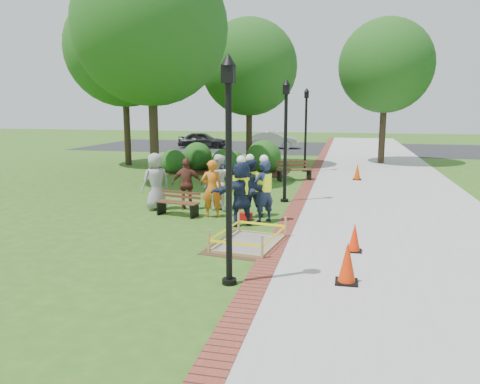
% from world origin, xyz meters
% --- Properties ---
extents(ground, '(100.00, 100.00, 0.00)m').
position_xyz_m(ground, '(0.00, 0.00, 0.00)').
color(ground, '#285116').
rests_on(ground, ground).
extents(sidewalk, '(6.00, 60.00, 0.02)m').
position_xyz_m(sidewalk, '(5.00, 10.00, 0.01)').
color(sidewalk, '#9E9E99').
rests_on(sidewalk, ground).
extents(brick_edging, '(0.50, 60.00, 0.03)m').
position_xyz_m(brick_edging, '(1.75, 10.00, 0.01)').
color(brick_edging, maroon).
rests_on(brick_edging, ground).
extents(mulch_bed, '(7.00, 3.00, 0.05)m').
position_xyz_m(mulch_bed, '(-3.00, 12.00, 0.02)').
color(mulch_bed, '#381E0F').
rests_on(mulch_bed, ground).
extents(parking_lot, '(36.00, 12.00, 0.01)m').
position_xyz_m(parking_lot, '(0.00, 27.00, 0.00)').
color(parking_lot, black).
rests_on(parking_lot, ground).
extents(wet_concrete_pad, '(2.01, 2.52, 0.55)m').
position_xyz_m(wet_concrete_pad, '(1.10, -0.41, 0.23)').
color(wet_concrete_pad, '#47331E').
rests_on(wet_concrete_pad, ground).
extents(bench_near, '(1.42, 0.70, 0.74)m').
position_xyz_m(bench_near, '(-1.68, 2.12, 0.24)').
color(bench_near, brown).
rests_on(bench_near, ground).
extents(bench_far, '(1.69, 1.11, 0.87)m').
position_xyz_m(bench_far, '(1.05, 9.89, 0.28)').
color(bench_far, brown).
rests_on(bench_far, ground).
extents(cone_front, '(0.42, 0.42, 0.84)m').
position_xyz_m(cone_front, '(3.43, -2.50, 0.40)').
color(cone_front, black).
rests_on(cone_front, ground).
extents(cone_back, '(0.35, 0.35, 0.69)m').
position_xyz_m(cone_back, '(3.59, -0.44, 0.33)').
color(cone_back, black).
rests_on(cone_back, ground).
extents(cone_far, '(0.39, 0.39, 0.76)m').
position_xyz_m(cone_far, '(3.85, 10.62, 0.37)').
color(cone_far, black).
rests_on(cone_far, ground).
extents(toolbox, '(0.47, 0.29, 0.22)m').
position_xyz_m(toolbox, '(0.44, 2.05, 0.11)').
color(toolbox, '#B8140E').
rests_on(toolbox, ground).
extents(lamp_near, '(0.28, 0.28, 4.26)m').
position_xyz_m(lamp_near, '(1.25, -3.00, 2.48)').
color(lamp_near, black).
rests_on(lamp_near, ground).
extents(lamp_mid, '(0.28, 0.28, 4.26)m').
position_xyz_m(lamp_mid, '(1.25, 5.00, 2.48)').
color(lamp_mid, black).
rests_on(lamp_mid, ground).
extents(lamp_far, '(0.28, 0.28, 4.26)m').
position_xyz_m(lamp_far, '(1.25, 13.00, 2.48)').
color(lamp_far, black).
rests_on(lamp_far, ground).
extents(tree_left, '(6.40, 6.40, 9.72)m').
position_xyz_m(tree_left, '(-4.75, 7.59, 6.51)').
color(tree_left, '#3D2D1E').
rests_on(tree_left, ground).
extents(tree_back, '(5.27, 5.27, 8.07)m').
position_xyz_m(tree_back, '(-2.06, 14.66, 5.43)').
color(tree_back, '#3D2D1E').
rests_on(tree_back, ground).
extents(tree_right, '(5.38, 5.38, 8.31)m').
position_xyz_m(tree_right, '(5.34, 17.63, 5.61)').
color(tree_right, '#3D2D1E').
rests_on(tree_right, ground).
extents(tree_far, '(6.44, 6.44, 9.72)m').
position_xyz_m(tree_far, '(-8.94, 13.54, 6.49)').
color(tree_far, '#3D2D1E').
rests_on(tree_far, ground).
extents(shrub_a, '(1.28, 1.28, 1.28)m').
position_xyz_m(shrub_a, '(-5.24, 11.11, 0.00)').
color(shrub_a, '#254F16').
rests_on(shrub_a, ground).
extents(shrub_b, '(1.58, 1.58, 1.58)m').
position_xyz_m(shrub_b, '(-4.38, 12.37, 0.00)').
color(shrub_b, '#254F16').
rests_on(shrub_b, ground).
extents(shrub_c, '(1.35, 1.35, 1.35)m').
position_xyz_m(shrub_c, '(-2.63, 11.43, 0.00)').
color(shrub_c, '#254F16').
rests_on(shrub_c, ground).
extents(shrub_d, '(1.78, 1.78, 1.78)m').
position_xyz_m(shrub_d, '(-0.79, 12.31, 0.00)').
color(shrub_d, '#254F16').
rests_on(shrub_d, ground).
extents(shrub_e, '(1.02, 1.02, 1.02)m').
position_xyz_m(shrub_e, '(-2.58, 13.38, 0.00)').
color(shrub_e, '#254F16').
rests_on(shrub_e, ground).
extents(casual_person_a, '(0.70, 0.69, 1.86)m').
position_xyz_m(casual_person_a, '(-2.68, 2.80, 0.93)').
color(casual_person_a, gray).
rests_on(casual_person_a, ground).
extents(casual_person_b, '(0.64, 0.50, 1.75)m').
position_xyz_m(casual_person_b, '(-0.60, 2.21, 0.87)').
color(casual_person_b, orange).
rests_on(casual_person_b, ground).
extents(casual_person_c, '(0.66, 0.51, 1.82)m').
position_xyz_m(casual_person_c, '(-0.69, 3.22, 0.91)').
color(casual_person_c, white).
rests_on(casual_person_c, ground).
extents(casual_person_d, '(0.60, 0.46, 1.69)m').
position_xyz_m(casual_person_d, '(-1.70, 3.06, 0.84)').
color(casual_person_d, brown).
rests_on(casual_person_d, ground).
extents(casual_person_e, '(0.55, 0.35, 1.72)m').
position_xyz_m(casual_person_e, '(-0.68, 3.36, 0.86)').
color(casual_person_e, '#33425A').
rests_on(casual_person_e, ground).
extents(hivis_worker_a, '(0.70, 0.65, 1.99)m').
position_xyz_m(hivis_worker_a, '(0.49, 1.40, 0.98)').
color(hivis_worker_a, '#152238').
rests_on(hivis_worker_a, ground).
extents(hivis_worker_b, '(0.68, 0.68, 1.97)m').
position_xyz_m(hivis_worker_b, '(1.04, 1.93, 0.97)').
color(hivis_worker_b, '#192C41').
rests_on(hivis_worker_b, ground).
extents(hivis_worker_c, '(0.66, 0.54, 1.93)m').
position_xyz_m(hivis_worker_c, '(0.51, 2.50, 0.95)').
color(hivis_worker_c, '#1C284A').
rests_on(hivis_worker_c, ground).
extents(parked_car_a, '(2.46, 4.58, 1.42)m').
position_xyz_m(parked_car_a, '(-8.05, 24.95, 0.00)').
color(parked_car_a, '#262628').
rests_on(parked_car_a, ground).
extents(parked_car_b, '(2.16, 4.59, 1.47)m').
position_xyz_m(parked_car_b, '(-2.46, 25.90, 0.00)').
color(parked_car_b, '#AAAAAF').
rests_on(parked_car_b, ground).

